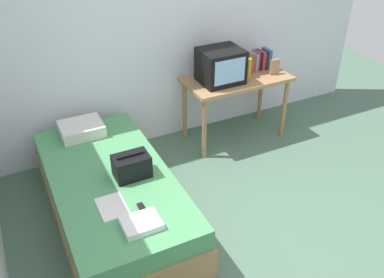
# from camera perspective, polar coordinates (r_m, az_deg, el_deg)

# --- Properties ---
(ground_plane) EXTENTS (8.00, 8.00, 0.00)m
(ground_plane) POSITION_cam_1_polar(r_m,az_deg,el_deg) (3.73, 9.04, -13.74)
(ground_plane) COLOR #4C6B56
(wall_back) EXTENTS (5.20, 0.10, 2.60)m
(wall_back) POSITION_cam_1_polar(r_m,az_deg,el_deg) (4.55, -4.10, 14.98)
(wall_back) COLOR silver
(wall_back) RESTS_ON ground
(bed) EXTENTS (1.00, 2.00, 0.49)m
(bed) POSITION_cam_1_polar(r_m,az_deg,el_deg) (3.82, -10.63, -7.76)
(bed) COLOR #9E754C
(bed) RESTS_ON ground
(desk) EXTENTS (1.16, 0.60, 0.75)m
(desk) POSITION_cam_1_polar(r_m,az_deg,el_deg) (4.75, 5.98, 7.24)
(desk) COLOR #9E754C
(desk) RESTS_ON ground
(tv) EXTENTS (0.44, 0.39, 0.36)m
(tv) POSITION_cam_1_polar(r_m,az_deg,el_deg) (4.52, 3.89, 9.83)
(tv) COLOR black
(tv) RESTS_ON desk
(water_bottle) EXTENTS (0.06, 0.06, 0.22)m
(water_bottle) POSITION_cam_1_polar(r_m,az_deg,el_deg) (4.68, 7.62, 9.48)
(water_bottle) COLOR orange
(water_bottle) RESTS_ON desk
(book_row) EXTENTS (0.31, 0.16, 0.22)m
(book_row) POSITION_cam_1_polar(r_m,az_deg,el_deg) (4.91, 8.71, 10.47)
(book_row) COLOR #B72D33
(book_row) RESTS_ON desk
(picture_frame) EXTENTS (0.11, 0.02, 0.17)m
(picture_frame) POSITION_cam_1_polar(r_m,az_deg,el_deg) (4.81, 11.10, 9.54)
(picture_frame) COLOR #9E754C
(picture_frame) RESTS_ON desk
(pillow) EXTENTS (0.41, 0.34, 0.11)m
(pillow) POSITION_cam_1_polar(r_m,az_deg,el_deg) (4.25, -14.69, 1.33)
(pillow) COLOR silver
(pillow) RESTS_ON bed
(handbag) EXTENTS (0.30, 0.20, 0.23)m
(handbag) POSITION_cam_1_polar(r_m,az_deg,el_deg) (3.57, -8.14, -3.63)
(handbag) COLOR black
(handbag) RESTS_ON bed
(magazine) EXTENTS (0.21, 0.29, 0.01)m
(magazine) POSITION_cam_1_polar(r_m,az_deg,el_deg) (3.34, -10.72, -8.94)
(magazine) COLOR white
(magazine) RESTS_ON bed
(remote_dark) EXTENTS (0.04, 0.16, 0.02)m
(remote_dark) POSITION_cam_1_polar(r_m,az_deg,el_deg) (3.27, -6.64, -9.48)
(remote_dark) COLOR black
(remote_dark) RESTS_ON bed
(folded_towel) EXTENTS (0.28, 0.22, 0.05)m
(folded_towel) POSITION_cam_1_polar(r_m,az_deg,el_deg) (3.14, -6.84, -11.27)
(folded_towel) COLOR white
(folded_towel) RESTS_ON bed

